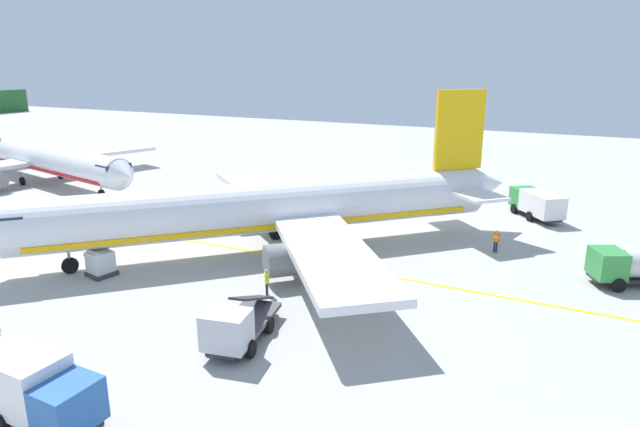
{
  "coord_description": "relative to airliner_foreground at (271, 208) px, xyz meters",
  "views": [
    {
      "loc": [
        1.3,
        -4.64,
        14.04
      ],
      "look_at": [
        34.36,
        11.84,
        3.65
      ],
      "focal_mm": 30.36,
      "sensor_mm": 36.0,
      "label": 1
    }
  ],
  "objects": [
    {
      "name": "airliner_foreground",
      "position": [
        0.0,
        0.0,
        0.0
      ],
      "size": [
        32.21,
        32.14,
        11.9
      ],
      "color": "white",
      "rests_on": "ground"
    },
    {
      "name": "airliner_mid_apron",
      "position": [
        8.65,
        37.16,
        -0.42
      ],
      "size": [
        30.19,
        36.3,
        10.43
      ],
      "color": "white",
      "rests_on": "ground"
    },
    {
      "name": "service_truck_fuel",
      "position": [
        -13.34,
        -5.98,
        -2.21
      ],
      "size": [
        6.49,
        3.32,
        2.59
      ],
      "color": "silver",
      "rests_on": "ground"
    },
    {
      "name": "service_truck_baggage",
      "position": [
        18.75,
        -17.18,
        -1.92
      ],
      "size": [
        6.2,
        5.42,
        2.56
      ],
      "color": "#338C3F",
      "rests_on": "ground"
    },
    {
      "name": "service_truck_catering",
      "position": [
        -21.85,
        -2.39,
        -1.79
      ],
      "size": [
        2.57,
        5.59,
        2.92
      ],
      "color": "#2659A5",
      "rests_on": "ground"
    },
    {
      "name": "service_truck_pushback",
      "position": [
        4.88,
        -24.68,
        -1.99
      ],
      "size": [
        4.49,
        6.42,
        2.4
      ],
      "color": "#338C3F",
      "rests_on": "ground"
    },
    {
      "name": "cargo_container_near",
      "position": [
        -9.49,
        7.8,
        -2.53
      ],
      "size": [
        1.92,
        1.92,
        1.83
      ],
      "color": "#333338",
      "rests_on": "ground"
    },
    {
      "name": "crew_marshaller",
      "position": [
        7.35,
        -15.42,
        -2.35
      ],
      "size": [
        0.35,
        0.61,
        1.75
      ],
      "color": "#191E33",
      "rests_on": "ground"
    },
    {
      "name": "crew_loader_left",
      "position": [
        -7.18,
        -3.99,
        -2.38
      ],
      "size": [
        0.49,
        0.47,
        1.7
      ],
      "color": "#191E33",
      "rests_on": "ground"
    },
    {
      "name": "apron_guide_line",
      "position": [
        -0.92,
        -4.6,
        -3.39
      ],
      "size": [
        0.3,
        60.0,
        0.01
      ],
      "primitive_type": "cube",
      "color": "yellow",
      "rests_on": "ground"
    }
  ]
}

